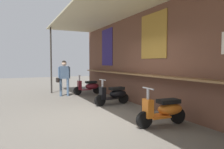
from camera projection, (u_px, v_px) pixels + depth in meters
ground_plane at (102, 117)px, 5.84m from camera, size 36.03×36.03×0.00m
market_stall_facade at (153, 50)px, 6.52m from camera, size 12.87×2.79×3.48m
scooter_maroon at (89, 86)px, 10.06m from camera, size 0.46×1.40×0.97m
scooter_black at (114, 94)px, 7.53m from camera, size 0.48×1.40×0.97m
scooter_orange at (164, 110)px, 5.00m from camera, size 0.48×1.40×0.97m
shopper_with_handbag at (64, 74)px, 9.43m from camera, size 0.29×0.66×1.67m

